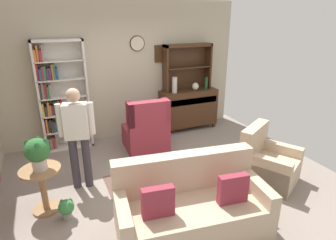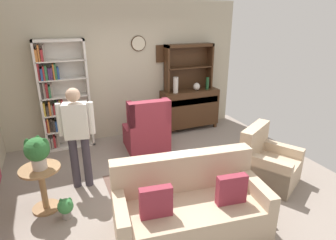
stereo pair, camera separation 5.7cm
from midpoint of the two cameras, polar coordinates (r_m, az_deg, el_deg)
The scene contains 16 objects.
ground_plane at distance 4.67m, azimuth 0.18°, elevation -12.07°, with size 5.40×4.60×0.02m, color gray.
wall_back at distance 6.06m, azimuth -7.81°, elevation 9.80°, with size 5.00×0.09×2.80m.
area_rug at distance 4.51m, azimuth 4.12°, elevation -13.25°, with size 2.29×1.62×0.01m, color brown.
bookshelf at distance 5.76m, azimuth -20.65°, elevation 4.43°, with size 0.90×0.30×2.10m.
sideboard at distance 6.51m, azimuth 4.60°, elevation 2.53°, with size 1.30×0.45×0.92m.
sideboard_hutch at distance 6.37m, azimuth 4.41°, elevation 11.84°, with size 1.10×0.26×1.00m.
vase_tall at distance 6.12m, azimuth 1.83°, elevation 7.06°, with size 0.11×0.11×0.34m, color beige.
vase_round at distance 6.38m, azimuth 6.05°, elevation 6.73°, with size 0.15×0.15×0.17m, color beige.
bottle_wine at distance 6.48m, azimuth 8.19°, elevation 7.34°, with size 0.07×0.07×0.28m, color #194223.
couch_floral at distance 3.60m, azimuth 4.78°, elevation -17.13°, with size 1.90×1.08×0.90m.
armchair_floral at distance 4.78m, azimuth 19.78°, elevation -8.46°, with size 1.04×1.05×0.88m.
wingback_chair at distance 5.49m, azimuth -3.95°, elevation -2.32°, with size 0.82×0.84×1.05m.
plant_stand at distance 4.19m, azimuth -23.65°, elevation -11.74°, with size 0.52×0.52×0.63m.
potted_plant_large at distance 3.95m, azimuth -24.50°, elevation -5.67°, with size 0.31×0.31×0.43m.
potted_plant_small at distance 4.05m, azimuth -19.56°, elevation -16.22°, with size 0.20×0.20×0.28m.
person_reading at distance 4.31m, azimuth -17.47°, elevation -2.27°, with size 0.52×0.27×1.56m.
Camera 2 is at (-1.52, -3.64, 2.50)m, focal length 30.22 mm.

